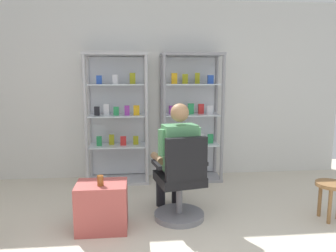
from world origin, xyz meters
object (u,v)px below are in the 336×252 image
(storage_crate, at_px, (102,206))
(display_cabinet_left, at_px, (117,117))
(office_chair, at_px, (181,186))
(tea_glass, at_px, (100,181))
(wooden_stool, at_px, (330,190))
(seated_shopkeeper, at_px, (176,154))
(display_cabinet_right, at_px, (191,116))

(storage_crate, bearing_deg, display_cabinet_left, 86.93)
(display_cabinet_left, xyz_separation_m, storage_crate, (-0.09, -1.60, -0.71))
(display_cabinet_left, height_order, office_chair, display_cabinet_left)
(tea_glass, distance_m, wooden_stool, 2.48)
(display_cabinet_left, xyz_separation_m, seated_shopkeeper, (0.72, -1.30, -0.25))
(display_cabinet_right, bearing_deg, storage_crate, -126.58)
(office_chair, xyz_separation_m, seated_shopkeeper, (-0.03, 0.16, 0.32))
(display_cabinet_left, bearing_deg, display_cabinet_right, 0.01)
(display_cabinet_right, height_order, wooden_stool, display_cabinet_right)
(display_cabinet_left, bearing_deg, office_chair, -62.76)
(office_chair, bearing_deg, tea_glass, -166.44)
(tea_glass, bearing_deg, office_chair, 13.56)
(seated_shopkeeper, height_order, tea_glass, seated_shopkeeper)
(seated_shopkeeper, bearing_deg, wooden_stool, -10.47)
(display_cabinet_right, relative_size, tea_glass, 18.20)
(wooden_stool, bearing_deg, display_cabinet_right, 128.62)
(seated_shopkeeper, distance_m, tea_glass, 0.90)
(display_cabinet_right, bearing_deg, tea_glass, -125.43)
(seated_shopkeeper, distance_m, wooden_stool, 1.74)
(display_cabinet_left, distance_m, wooden_stool, 2.95)
(display_cabinet_left, bearing_deg, storage_crate, -93.07)
(seated_shopkeeper, bearing_deg, office_chair, -78.23)
(tea_glass, bearing_deg, seated_shopkeeper, 24.21)
(storage_crate, bearing_deg, tea_glass, -90.08)
(display_cabinet_left, relative_size, seated_shopkeeper, 1.47)
(seated_shopkeeper, bearing_deg, storage_crate, -160.01)
(seated_shopkeeper, height_order, storage_crate, seated_shopkeeper)
(display_cabinet_right, xyz_separation_m, office_chair, (-0.35, -1.46, -0.57))
(office_chair, bearing_deg, storage_crate, -170.99)
(office_chair, distance_m, storage_crate, 0.86)
(seated_shopkeeper, height_order, wooden_stool, seated_shopkeeper)
(display_cabinet_right, xyz_separation_m, wooden_stool, (1.29, -1.61, -0.63))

